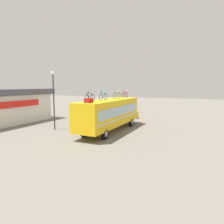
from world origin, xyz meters
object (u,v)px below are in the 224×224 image
at_px(bus, 110,113).
at_px(rooftop_bicycle_4, 125,94).
at_px(rooftop_bicycle_1, 90,98).
at_px(rooftop_bicycle_3, 117,95).
at_px(street_lamp, 54,95).
at_px(luggage_bag_1, 89,101).
at_px(rooftop_bicycle_2, 103,96).

relative_size(bus, rooftop_bicycle_4, 6.43).
xyz_separation_m(rooftop_bicycle_1, rooftop_bicycle_3, (4.93, -0.40, 0.03)).
bearing_deg(street_lamp, bus, -71.60).
distance_m(luggage_bag_1, rooftop_bicycle_3, 5.59).
bearing_deg(rooftop_bicycle_2, rooftop_bicycle_4, -3.52).
xyz_separation_m(bus, luggage_bag_1, (-4.24, -0.04, 1.53)).
bearing_deg(luggage_bag_1, street_lamp, 67.88).
height_order(bus, rooftop_bicycle_3, rooftop_bicycle_3).
bearing_deg(rooftop_bicycle_2, street_lamp, 98.50).
bearing_deg(luggage_bag_1, rooftop_bicycle_1, 23.65).
bearing_deg(rooftop_bicycle_1, rooftop_bicycle_4, -2.49).
bearing_deg(street_lamp, rooftop_bicycle_1, -107.11).
relative_size(bus, rooftop_bicycle_1, 6.69).
distance_m(rooftop_bicycle_2, rooftop_bicycle_4, 4.90).
bearing_deg(rooftop_bicycle_4, bus, 178.87).
relative_size(rooftop_bicycle_2, rooftop_bicycle_3, 0.91).
bearing_deg(rooftop_bicycle_1, rooftop_bicycle_2, -0.45).
xyz_separation_m(rooftop_bicycle_4, street_lamp, (-5.71, 5.78, 0.10)).
height_order(rooftop_bicycle_1, rooftop_bicycle_4, rooftop_bicycle_4).
distance_m(luggage_bag_1, rooftop_bicycle_1, 0.74).
distance_m(bus, street_lamp, 6.29).
relative_size(bus, rooftop_bicycle_3, 6.21).
relative_size(rooftop_bicycle_2, rooftop_bicycle_4, 0.95).
bearing_deg(rooftop_bicycle_4, rooftop_bicycle_2, 176.48).
relative_size(rooftop_bicycle_3, street_lamp, 0.30).
height_order(bus, rooftop_bicycle_4, rooftop_bicycle_4).
height_order(rooftop_bicycle_1, street_lamp, street_lamp).
distance_m(rooftop_bicycle_1, street_lamp, 5.72).
bearing_deg(rooftop_bicycle_3, rooftop_bicycle_2, 171.07).
relative_size(bus, street_lamp, 1.84).
bearing_deg(rooftop_bicycle_2, rooftop_bicycle_3, -8.93).
height_order(luggage_bag_1, street_lamp, street_lamp).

